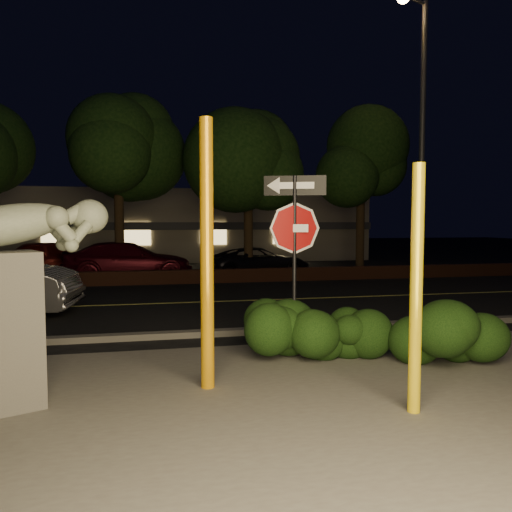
{
  "coord_description": "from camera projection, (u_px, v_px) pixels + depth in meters",
  "views": [
    {
      "loc": [
        -1.34,
        -6.73,
        2.26
      ],
      "look_at": [
        0.61,
        2.43,
        1.6
      ],
      "focal_mm": 35.0,
      "sensor_mm": 36.0,
      "label": 1
    }
  ],
  "objects": [
    {
      "name": "yellow_pole_left",
      "position": [
        207.0,
        255.0,
        6.6
      ],
      "size": [
        0.18,
        0.18,
        3.6
      ],
      "primitive_type": "cylinder",
      "color": "orange",
      "rests_on": "ground"
    },
    {
      "name": "tree_far_b",
      "position": [
        117.0,
        121.0,
        18.94
      ],
      "size": [
        5.2,
        5.2,
        8.41
      ],
      "color": "black",
      "rests_on": "ground"
    },
    {
      "name": "brick_wall",
      "position": [
        189.0,
        277.0,
        18.01
      ],
      "size": [
        40.0,
        0.35,
        0.5
      ],
      "primitive_type": "cube",
      "color": "#452216",
      "rests_on": "ground"
    },
    {
      "name": "patio",
      "position": [
        266.0,
        407.0,
        6.03
      ],
      "size": [
        14.0,
        6.0,
        0.02
      ],
      "primitive_type": "cube",
      "color": "#4C4944",
      "rests_on": "ground"
    },
    {
      "name": "parked_car_darkred",
      "position": [
        128.0,
        261.0,
        19.42
      ],
      "size": [
        5.05,
        2.21,
        1.44
      ],
      "primitive_type": "imported",
      "rotation": [
        0.0,
        0.0,
        1.61
      ],
      "color": "#400610",
      "rests_on": "ground"
    },
    {
      "name": "sculpture",
      "position": [
        8.0,
        279.0,
        5.95
      ],
      "size": [
        2.3,
        1.47,
        2.54
      ],
      "rotation": [
        0.0,
        0.0,
        0.42
      ],
      "color": "#4C4944",
      "rests_on": "ground"
    },
    {
      "name": "signpost",
      "position": [
        295.0,
        229.0,
        8.17
      ],
      "size": [
        0.96,
        0.38,
        3.0
      ],
      "rotation": [
        0.0,
        0.0,
        -0.36
      ],
      "color": "black",
      "rests_on": "ground"
    },
    {
      "name": "parked_car_red",
      "position": [
        55.0,
        259.0,
        19.91
      ],
      "size": [
        4.8,
        3.04,
        1.52
      ],
      "primitive_type": "imported",
      "rotation": [
        0.0,
        0.0,
        1.87
      ],
      "color": "maroon",
      "rests_on": "ground"
    },
    {
      "name": "lane_marking",
      "position": [
        200.0,
        302.0,
        13.83
      ],
      "size": [
        80.0,
        0.12,
        0.0
      ],
      "primitive_type": "cube",
      "color": "#C4C04E",
      "rests_on": "road"
    },
    {
      "name": "building",
      "position": [
        172.0,
        225.0,
        31.24
      ],
      "size": [
        22.0,
        10.2,
        4.0
      ],
      "color": "#70695A",
      "rests_on": "ground"
    },
    {
      "name": "hedge_center",
      "position": [
        288.0,
        324.0,
        8.26
      ],
      "size": [
        2.36,
        1.77,
        1.11
      ],
      "primitive_type": "ellipsoid",
      "rotation": [
        0.0,
        0.0,
        -0.41
      ],
      "color": "black",
      "rests_on": "ground"
    },
    {
      "name": "hedge_far_right",
      "position": [
        448.0,
        330.0,
        7.75
      ],
      "size": [
        1.87,
        1.52,
        1.13
      ],
      "primitive_type": "ellipsoid",
      "rotation": [
        0.0,
        0.0,
        0.36
      ],
      "color": "black",
      "rests_on": "ground"
    },
    {
      "name": "road",
      "position": [
        200.0,
        302.0,
        13.83
      ],
      "size": [
        80.0,
        8.0,
        0.01
      ],
      "primitive_type": "cube",
      "color": "black",
      "rests_on": "ground"
    },
    {
      "name": "parking_lot",
      "position": [
        179.0,
        269.0,
        23.59
      ],
      "size": [
        40.0,
        12.0,
        0.01
      ],
      "primitive_type": "cube",
      "color": "black",
      "rests_on": "ground"
    },
    {
      "name": "tree_far_c",
      "position": [
        248.0,
        135.0,
        19.62
      ],
      "size": [
        4.8,
        4.8,
        7.84
      ],
      "color": "black",
      "rests_on": "ground"
    },
    {
      "name": "hedge_right",
      "position": [
        336.0,
        326.0,
        8.23
      ],
      "size": [
        1.8,
        1.34,
        1.05
      ],
      "primitive_type": "ellipsoid",
      "rotation": [
        0.0,
        0.0,
        -0.33
      ],
      "color": "black",
      "rests_on": "ground"
    },
    {
      "name": "ground",
      "position": [
        192.0,
        288.0,
        16.76
      ],
      "size": [
        90.0,
        90.0,
        0.0
      ],
      "primitive_type": "plane",
      "color": "black",
      "rests_on": "ground"
    },
    {
      "name": "streetlight",
      "position": [
        419.0,
        114.0,
        19.36
      ],
      "size": [
        1.53,
        0.84,
        10.79
      ],
      "rotation": [
        0.0,
        0.0,
        0.39
      ],
      "color": "#4B4B50",
      "rests_on": "ground"
    },
    {
      "name": "yellow_pole_right",
      "position": [
        416.0,
        290.0,
        5.76
      ],
      "size": [
        0.15,
        0.15,
        2.92
      ],
      "primitive_type": "cylinder",
      "color": "yellow",
      "rests_on": "ground"
    },
    {
      "name": "curb",
      "position": [
        221.0,
        333.0,
        9.83
      ],
      "size": [
        80.0,
        0.25,
        0.12
      ],
      "primitive_type": "cube",
      "color": "#4C4944",
      "rests_on": "ground"
    },
    {
      "name": "tree_far_d",
      "position": [
        361.0,
        147.0,
        21.16
      ],
      "size": [
        4.4,
        4.4,
        7.42
      ],
      "color": "black",
      "rests_on": "ground"
    },
    {
      "name": "parked_car_dark",
      "position": [
        258.0,
        262.0,
        20.63
      ],
      "size": [
        4.43,
        2.47,
        1.17
      ],
      "primitive_type": "imported",
      "rotation": [
        0.0,
        0.0,
        1.7
      ],
      "color": "black",
      "rests_on": "ground"
    }
  ]
}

